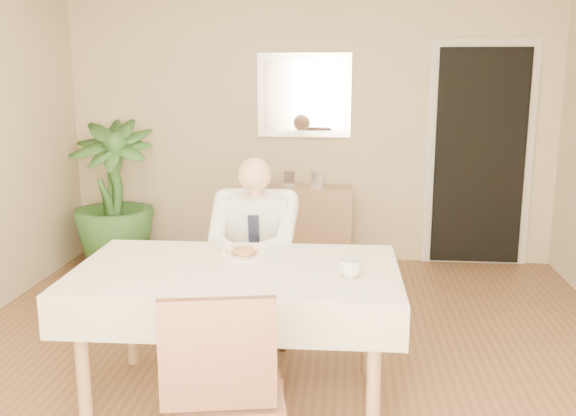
# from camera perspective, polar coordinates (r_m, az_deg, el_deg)

# --- Properties ---
(room) EXTENTS (5.00, 5.02, 2.60)m
(room) POSITION_cam_1_polar(r_m,az_deg,el_deg) (3.52, -0.54, 4.38)
(room) COLOR brown
(room) RESTS_ON ground
(window) EXTENTS (1.34, 0.04, 1.44)m
(window) POSITION_cam_1_polar(r_m,az_deg,el_deg) (1.11, -13.86, -5.31)
(window) COLOR silver
(window) RESTS_ON room
(doorway) EXTENTS (0.96, 0.07, 2.10)m
(doorway) POSITION_cam_1_polar(r_m,az_deg,el_deg) (6.10, 16.64, 4.34)
(doorway) COLOR silver
(doorway) RESTS_ON ground
(mirror) EXTENTS (0.86, 0.04, 0.76)m
(mirror) POSITION_cam_1_polar(r_m,az_deg,el_deg) (5.95, 1.43, 9.98)
(mirror) COLOR silver
(mirror) RESTS_ON room
(dining_table) EXTENTS (1.73, 1.04, 0.75)m
(dining_table) POSITION_cam_1_polar(r_m,az_deg,el_deg) (3.45, -4.56, -6.61)
(dining_table) COLOR #A48155
(dining_table) RESTS_ON ground
(chair_far) EXTENTS (0.42, 0.42, 0.88)m
(chair_far) POSITION_cam_1_polar(r_m,az_deg,el_deg) (4.33, -2.53, -5.08)
(chair_far) COLOR #452B1E
(chair_far) RESTS_ON ground
(chair_near) EXTENTS (0.52, 0.52, 0.95)m
(chair_near) POSITION_cam_1_polar(r_m,az_deg,el_deg) (2.69, -5.66, -15.41)
(chair_near) COLOR #452B1E
(chair_near) RESTS_ON ground
(seated_man) EXTENTS (0.48, 0.72, 1.24)m
(seated_man) POSITION_cam_1_polar(r_m,az_deg,el_deg) (4.00, -3.12, -3.59)
(seated_man) COLOR white
(seated_man) RESTS_ON ground
(plate) EXTENTS (0.26, 0.26, 0.02)m
(plate) POSITION_cam_1_polar(r_m,az_deg,el_deg) (3.60, -3.88, -4.22)
(plate) COLOR white
(plate) RESTS_ON dining_table
(food) EXTENTS (0.14, 0.14, 0.06)m
(food) POSITION_cam_1_polar(r_m,az_deg,el_deg) (3.60, -3.89, -3.89)
(food) COLOR brown
(food) RESTS_ON dining_table
(knife) EXTENTS (0.01, 0.13, 0.01)m
(knife) POSITION_cam_1_polar(r_m,az_deg,el_deg) (3.54, -3.40, -4.25)
(knife) COLOR silver
(knife) RESTS_ON dining_table
(fork) EXTENTS (0.01, 0.13, 0.01)m
(fork) POSITION_cam_1_polar(r_m,az_deg,el_deg) (3.55, -4.68, -4.21)
(fork) COLOR silver
(fork) RESTS_ON dining_table
(coffee_mug) EXTENTS (0.13, 0.13, 0.09)m
(coffee_mug) POSITION_cam_1_polar(r_m,az_deg,el_deg) (3.25, 5.55, -5.39)
(coffee_mug) COLOR white
(coffee_mug) RESTS_ON dining_table
(sideboard) EXTENTS (0.91, 0.32, 0.73)m
(sideboard) POSITION_cam_1_polar(r_m,az_deg,el_deg) (5.97, 1.28, -1.54)
(sideboard) COLOR #A48155
(sideboard) RESTS_ON ground
(photo_frame_left) EXTENTS (0.10, 0.02, 0.14)m
(photo_frame_left) POSITION_cam_1_polar(r_m,az_deg,el_deg) (5.97, -2.57, 2.69)
(photo_frame_left) COLOR silver
(photo_frame_left) RESTS_ON sideboard
(photo_frame_center) EXTENTS (0.10, 0.02, 0.14)m
(photo_frame_center) POSITION_cam_1_polar(r_m,az_deg,el_deg) (5.91, 0.13, 2.61)
(photo_frame_center) COLOR silver
(photo_frame_center) RESTS_ON sideboard
(photo_frame_right) EXTENTS (0.10, 0.02, 0.14)m
(photo_frame_right) POSITION_cam_1_polar(r_m,az_deg,el_deg) (5.93, 2.60, 2.63)
(photo_frame_right) COLOR silver
(photo_frame_right) RESTS_ON sideboard
(potted_palm) EXTENTS (0.81, 0.81, 1.34)m
(potted_palm) POSITION_cam_1_polar(r_m,az_deg,el_deg) (6.02, -15.27, 1.12)
(potted_palm) COLOR #295521
(potted_palm) RESTS_ON ground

